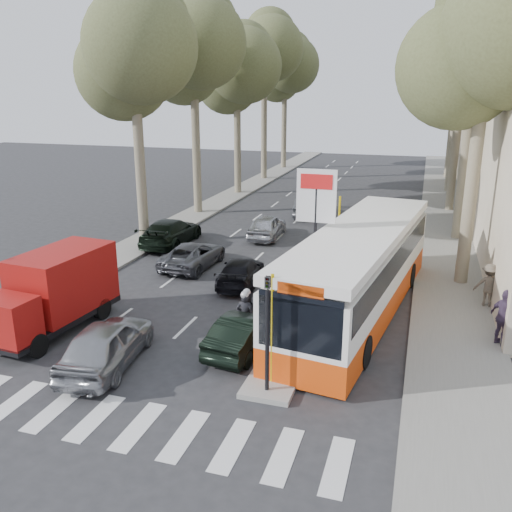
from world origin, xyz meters
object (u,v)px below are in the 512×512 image
(silver_hatchback, at_px, (106,344))
(motorcycle, at_px, (246,315))
(dark_hatchback, at_px, (246,332))
(city_bus, at_px, (360,269))
(red_truck, at_px, (54,291))

(silver_hatchback, distance_m, motorcycle, 4.83)
(silver_hatchback, xyz_separation_m, dark_hatchback, (3.85, 2.37, -0.11))
(motorcycle, bearing_deg, city_bus, 36.02)
(silver_hatchback, bearing_deg, motorcycle, -144.43)
(dark_hatchback, distance_m, red_truck, 7.16)
(dark_hatchback, xyz_separation_m, city_bus, (3.17, 4.28, 1.16))
(silver_hatchback, bearing_deg, red_truck, -37.24)
(silver_hatchback, distance_m, red_truck, 3.79)
(dark_hatchback, height_order, motorcycle, motorcycle)
(red_truck, height_order, city_bus, city_bus)
(city_bus, bearing_deg, dark_hatchback, -118.66)
(motorcycle, bearing_deg, dark_hatchback, -78.24)
(dark_hatchback, distance_m, city_bus, 5.45)
(silver_hatchback, height_order, city_bus, city_bus)
(city_bus, bearing_deg, silver_hatchback, -128.68)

